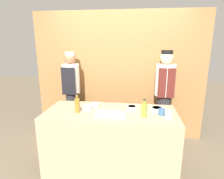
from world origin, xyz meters
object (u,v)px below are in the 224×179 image
Objects in this scene: chef_left at (72,93)px; chef_right at (164,95)px; cutting_board at (110,114)px; cup_blue at (162,112)px; sauce_bowl_purple at (95,104)px; sauce_bowl_white at (132,108)px; sauce_bowl_yellow at (157,109)px; sauce_bowl_orange at (87,107)px; bottle_vinegar at (77,105)px; bottle_oil at (144,110)px; cup_cream at (168,115)px.

chef_right reaches higher than chef_left.
cup_blue is (0.69, 0.09, 0.03)m from cutting_board.
sauce_bowl_white reaches higher than sauce_bowl_purple.
sauce_bowl_purple is 1.00m from cup_blue.
sauce_bowl_orange is (-1.00, -0.06, -0.00)m from sauce_bowl_yellow.
bottle_vinegar is 1.16m from cup_blue.
bottle_oil is 0.98m from chef_right.
chef_right reaches higher than cutting_board.
cup_cream is at bearing -94.38° from chef_right.
sauce_bowl_orange is at bearing 170.39° from cup_cream.
cutting_board is 1.47× the size of bottle_vinegar.
sauce_bowl_purple is at bearing 58.11° from bottle_vinegar.
cup_cream reaches higher than sauce_bowl_white.
bottle_oil is (0.16, -0.23, 0.06)m from sauce_bowl_white.
sauce_bowl_white is at bearing -9.87° from sauce_bowl_purple.
sauce_bowl_yellow is 0.10× the size of chef_right.
cutting_board is at bearing -132.32° from chef_right.
cup_cream reaches higher than sauce_bowl_orange.
chef_left is at bearing 113.93° from bottle_vinegar.
sauce_bowl_purple reaches higher than cutting_board.
sauce_bowl_white is at bearing 14.68° from bottle_vinegar.
sauce_bowl_yellow is at bearing -0.81° from sauce_bowl_white.
cutting_board is 1.25m from chef_left.
cup_blue is (1.05, -0.08, 0.02)m from sauce_bowl_orange.
cup_cream is at bearing -64.24° from sauce_bowl_yellow.
cup_blue is at bearing 7.63° from cutting_board.
bottle_oil reaches higher than sauce_bowl_purple.
cup_cream is at bearing -57.44° from cup_blue.
sauce_bowl_orange is at bearing 168.39° from bottle_oil.
cutting_board is at bearing 178.83° from cup_cream.
bottle_oil is 0.91m from bottle_vinegar.
chef_left is at bearing 133.09° from cutting_board.
cup_blue reaches higher than sauce_bowl_orange.
chef_right is at bearing 33.91° from bottle_vinegar.
sauce_bowl_orange is 1.06m from cup_blue.
bottle_vinegar is (-0.46, 0.04, 0.10)m from cutting_board.
bottle_oil is at bearing 175.77° from cup_cream.
sauce_bowl_white is at bearing -30.69° from chef_left.
sauce_bowl_purple is 0.08× the size of chef_left.
sauce_bowl_purple is 0.80m from bottle_oil.
cup_cream is 0.93m from chef_right.
sauce_bowl_white is (-0.35, 0.00, 0.00)m from sauce_bowl_yellow.
sauce_bowl_yellow reaches higher than sauce_bowl_orange.
cutting_board is 4.49× the size of cup_blue.
bottle_oil reaches higher than cutting_board.
bottle_vinegar is (-0.91, 0.03, 0.01)m from bottle_oil.
cutting_board is (-0.64, -0.23, -0.02)m from sauce_bowl_yellow.
sauce_bowl_white is at bearing 39.77° from cutting_board.
cutting_board is 0.24× the size of chef_left.
chef_right is at bearing 51.04° from sauce_bowl_white.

